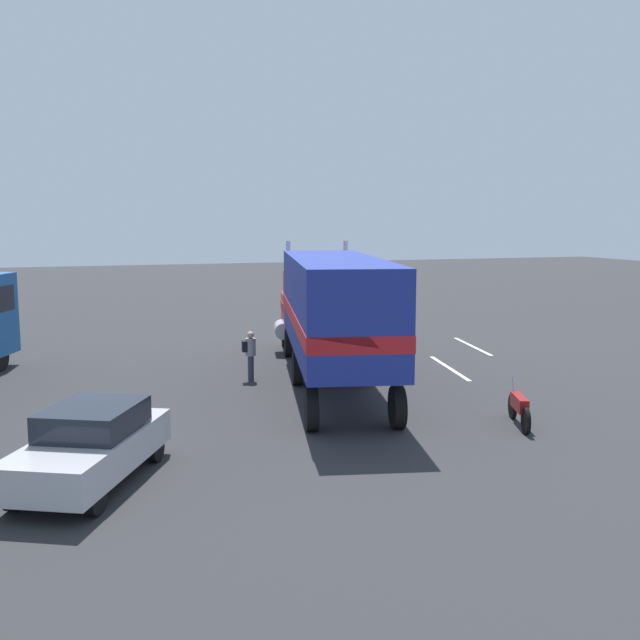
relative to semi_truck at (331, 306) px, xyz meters
The scene contains 7 objects.
ground_plane 6.57m from the semi_truck, 12.89° to the right, with size 120.00×120.00×0.00m, color #2D2D30.
lane_stripe_near 5.55m from the semi_truck, 78.96° to the right, with size 4.40×0.16×0.01m, color silver.
lane_stripe_mid 9.60m from the semi_truck, 59.42° to the right, with size 4.40×0.16×0.01m, color silver.
semi_truck is the anchor object (origin of this frame).
person_bystander 3.16m from the semi_truck, 60.96° to the left, with size 0.34×0.46×1.63m.
parked_car 10.55m from the semi_truck, 133.04° to the left, with size 4.74×3.58×1.57m.
motorcycle 7.22m from the semi_truck, 154.49° to the right, with size 2.01×0.82×1.12m.
Camera 1 is at (-28.06, 9.11, 5.31)m, focal length 41.25 mm.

